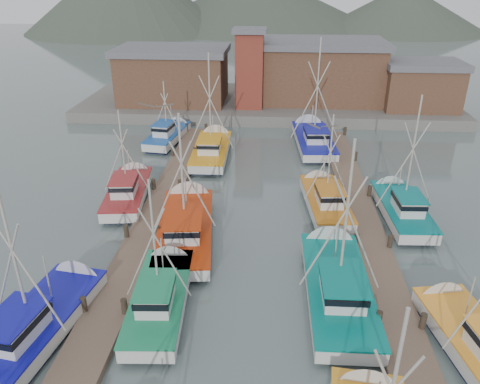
# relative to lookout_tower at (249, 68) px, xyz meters

# --- Properties ---
(ground) EXTENTS (260.00, 260.00, 0.00)m
(ground) POSITION_rel_lookout_tower_xyz_m (2.00, -33.00, -5.55)
(ground) COLOR #4C5B5A
(ground) RESTS_ON ground
(dock_left) EXTENTS (2.30, 46.00, 1.50)m
(dock_left) POSITION_rel_lookout_tower_xyz_m (-5.00, -28.96, -5.34)
(dock_left) COLOR brown
(dock_left) RESTS_ON ground
(dock_right) EXTENTS (2.30, 46.00, 1.50)m
(dock_right) POSITION_rel_lookout_tower_xyz_m (9.00, -28.96, -5.34)
(dock_right) COLOR brown
(dock_right) RESTS_ON ground
(quay) EXTENTS (44.00, 16.00, 1.20)m
(quay) POSITION_rel_lookout_tower_xyz_m (2.00, 4.00, -4.95)
(quay) COLOR slate
(quay) RESTS_ON ground
(shed_left) EXTENTS (12.72, 8.48, 6.20)m
(shed_left) POSITION_rel_lookout_tower_xyz_m (-9.00, 2.00, -1.21)
(shed_left) COLOR brown
(shed_left) RESTS_ON quay
(shed_center) EXTENTS (14.84, 9.54, 6.90)m
(shed_center) POSITION_rel_lookout_tower_xyz_m (8.00, 4.00, -0.86)
(shed_center) COLOR brown
(shed_center) RESTS_ON quay
(shed_right) EXTENTS (8.48, 6.36, 5.20)m
(shed_right) POSITION_rel_lookout_tower_xyz_m (19.00, 1.00, -1.71)
(shed_right) COLOR brown
(shed_right) RESTS_ON quay
(lookout_tower) EXTENTS (3.60, 3.60, 8.50)m
(lookout_tower) POSITION_rel_lookout_tower_xyz_m (0.00, 0.00, 0.00)
(lookout_tower) COLOR maroon
(lookout_tower) RESTS_ON quay
(distant_hills) EXTENTS (175.00, 140.00, 42.00)m
(distant_hills) POSITION_rel_lookout_tower_xyz_m (-10.76, 89.59, -5.55)
(distant_hills) COLOR #3C453A
(distant_hills) RESTS_ON ground
(boat_4) EXTENTS (3.16, 8.32, 7.86)m
(boat_4) POSITION_rel_lookout_tower_xyz_m (-2.48, -33.75, -4.87)
(boat_4) COLOR #0F1835
(boat_4) RESTS_ON ground
(boat_5) EXTENTS (3.95, 10.04, 9.72)m
(boat_5) POSITION_rel_lookout_tower_xyz_m (6.37, -32.17, -4.87)
(boat_5) COLOR #0F1835
(boat_5) RESTS_ON ground
(boat_6) EXTENTS (4.10, 9.44, 8.57)m
(boat_6) POSITION_rel_lookout_tower_xyz_m (-7.59, -36.13, -4.87)
(boat_6) COLOR #0F1835
(boat_6) RESTS_ON ground
(boat_7) EXTENTS (3.98, 8.57, 9.23)m
(boat_7) POSITION_rel_lookout_tower_xyz_m (11.88, -36.00, -4.87)
(boat_7) COLOR #0F1835
(boat_7) RESTS_ON ground
(boat_8) EXTENTS (4.41, 10.64, 9.19)m
(boat_8) POSITION_rel_lookout_tower_xyz_m (-2.49, -26.80, -4.87)
(boat_8) COLOR #0F1835
(boat_8) RESTS_ON ground
(boat_9) EXTENTS (3.33, 8.43, 7.69)m
(boat_9) POSITION_rel_lookout_tower_xyz_m (6.60, -22.42, -4.87)
(boat_9) COLOR #0F1835
(boat_9) RESTS_ON ground
(boat_10) EXTENTS (3.50, 8.58, 7.53)m
(boat_10) POSITION_rel_lookout_tower_xyz_m (-7.62, -21.91, -4.87)
(boat_10) COLOR #0F1835
(boat_10) RESTS_ON ground
(boat_11) EXTENTS (3.70, 8.40, 9.25)m
(boat_11) POSITION_rel_lookout_tower_xyz_m (11.68, -23.19, -4.87)
(boat_11) COLOR #0F1835
(boat_11) RESTS_ON ground
(boat_12) EXTENTS (4.05, 9.51, 10.12)m
(boat_12) POSITION_rel_lookout_tower_xyz_m (-2.64, -12.77, -4.87)
(boat_12) COLOR #0F1835
(boat_12) RESTS_ON ground
(boat_13) EXTENTS (4.43, 10.31, 11.09)m
(boat_13) POSITION_rel_lookout_tower_xyz_m (6.65, -9.16, -4.86)
(boat_13) COLOR #0F1835
(boat_13) RESTS_ON ground
(boat_14) EXTENTS (3.43, 8.19, 6.64)m
(boat_14) POSITION_rel_lookout_tower_xyz_m (-7.38, -9.00, -4.88)
(boat_14) COLOR #0F1835
(boat_14) RESTS_ON ground
(gull_near) EXTENTS (1.54, 0.60, 0.24)m
(gull_near) POSITION_rel_lookout_tower_xyz_m (-2.08, -33.40, 4.64)
(gull_near) COLOR gray
(gull_near) RESTS_ON ground
(gull_far) EXTENTS (1.49, 0.65, 0.24)m
(gull_far) POSITION_rel_lookout_tower_xyz_m (5.25, -29.91, 2.82)
(gull_far) COLOR gray
(gull_far) RESTS_ON ground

